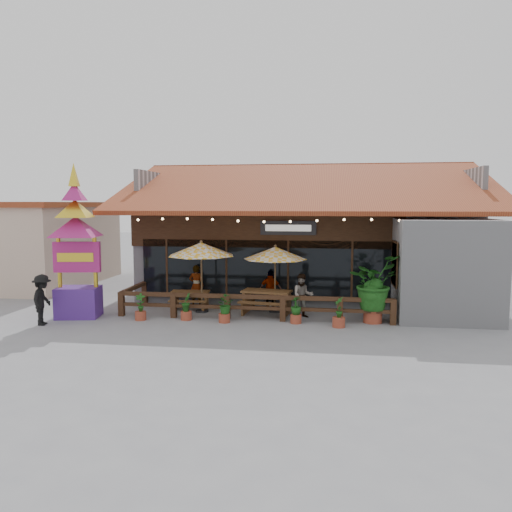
# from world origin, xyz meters

# --- Properties ---
(ground) EXTENTS (100.00, 100.00, 0.00)m
(ground) POSITION_xyz_m (0.00, 0.00, 0.00)
(ground) COLOR gray
(ground) RESTS_ON ground
(restaurant_building) EXTENTS (15.50, 14.73, 6.09)m
(restaurant_building) POSITION_xyz_m (0.26, 6.61, 2.21)
(restaurant_building) COLOR silver
(restaurant_building) RESTS_ON ground
(patio_railing) EXTENTS (10.00, 2.60, 0.92)m
(patio_railing) POSITION_xyz_m (-2.25, -0.27, 0.61)
(patio_railing) COLOR #432B17
(patio_railing) RESTS_ON ground
(neighbor_building) EXTENTS (8.40, 8.40, 4.22)m
(neighbor_building) POSITION_xyz_m (-15.00, 6.00, 2.14)
(neighbor_building) COLOR #C5AF95
(neighbor_building) RESTS_ON ground
(umbrella_left) EXTENTS (2.97, 2.97, 2.77)m
(umbrella_left) POSITION_xyz_m (-3.72, 0.58, 2.42)
(umbrella_left) COLOR brown
(umbrella_left) RESTS_ON ground
(umbrella_right) EXTENTS (2.48, 2.48, 2.60)m
(umbrella_right) POSITION_xyz_m (-0.93, 0.97, 2.27)
(umbrella_right) COLOR brown
(umbrella_right) RESTS_ON ground
(picnic_table_left) EXTENTS (1.60, 1.42, 0.72)m
(picnic_table_left) POSITION_xyz_m (-4.30, 1.01, 0.48)
(picnic_table_left) COLOR brown
(picnic_table_left) RESTS_ON ground
(picnic_table_right) EXTENTS (2.06, 1.85, 0.88)m
(picnic_table_right) POSITION_xyz_m (-1.21, 0.68, 0.59)
(picnic_table_right) COLOR brown
(picnic_table_right) RESTS_ON ground
(thai_sign_tower) EXTENTS (2.57, 2.57, 6.02)m
(thai_sign_tower) POSITION_xyz_m (-7.98, -0.88, 3.18)
(thai_sign_tower) COLOR #4F2589
(thai_sign_tower) RESTS_ON ground
(tropical_plant) EXTENTS (2.27, 2.30, 2.40)m
(tropical_plant) POSITION_xyz_m (2.64, -0.25, 1.38)
(tropical_plant) COLOR #963E29
(tropical_plant) RESTS_ON ground
(diner_a) EXTENTS (0.65, 0.45, 1.69)m
(diner_a) POSITION_xyz_m (-4.21, 1.65, 0.84)
(diner_a) COLOR #3D2413
(diner_a) RESTS_ON ground
(diner_b) EXTENTS (0.88, 0.74, 1.62)m
(diner_b) POSITION_xyz_m (0.16, 0.18, 0.81)
(diner_b) COLOR #3D2413
(diner_b) RESTS_ON ground
(diner_c) EXTENTS (0.91, 0.41, 1.53)m
(diner_c) POSITION_xyz_m (-1.17, 1.59, 0.76)
(diner_c) COLOR #3D2413
(diner_c) RESTS_ON ground
(pedestrian) EXTENTS (0.85, 1.23, 1.75)m
(pedestrian) POSITION_xyz_m (-8.63, -2.17, 0.87)
(pedestrian) COLOR black
(pedestrian) RESTS_ON ground
(planter_a) EXTENTS (0.40, 0.40, 0.97)m
(planter_a) POSITION_xyz_m (-5.56, -1.03, 0.41)
(planter_a) COLOR #963E29
(planter_a) RESTS_ON ground
(planter_b) EXTENTS (0.40, 0.40, 0.97)m
(planter_b) POSITION_xyz_m (-3.95, -0.78, 0.44)
(planter_b) COLOR #963E29
(planter_b) RESTS_ON ground
(planter_c) EXTENTS (0.78, 0.77, 0.97)m
(planter_c) POSITION_xyz_m (-2.52, -0.97, 0.54)
(planter_c) COLOR #963E29
(planter_c) RESTS_ON ground
(planter_d) EXTENTS (0.51, 0.51, 0.95)m
(planter_d) POSITION_xyz_m (-0.02, -0.73, 0.46)
(planter_d) COLOR #963E29
(planter_d) RESTS_ON ground
(planter_e) EXTENTS (0.43, 0.43, 1.04)m
(planter_e) POSITION_xyz_m (1.44, -1.08, 0.44)
(planter_e) COLOR #963E29
(planter_e) RESTS_ON ground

